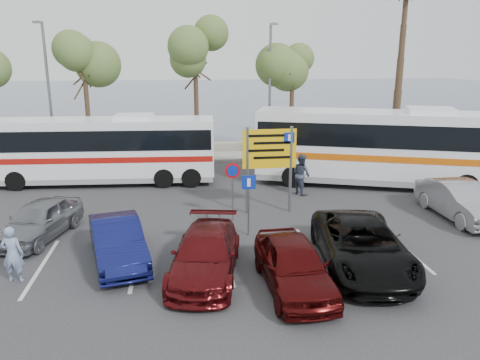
{
  "coord_description": "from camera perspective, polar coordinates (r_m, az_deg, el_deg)",
  "views": [
    {
      "loc": [
        -2.57,
        -15.03,
        6.43
      ],
      "look_at": [
        -0.23,
        3.0,
        1.49
      ],
      "focal_mm": 35.0,
      "sensor_mm": 36.0,
      "label": 1
    }
  ],
  "objects": [
    {
      "name": "ground",
      "position": [
        16.55,
        2.13,
        -7.68
      ],
      "size": [
        120.0,
        120.0,
        0.0
      ],
      "primitive_type": "plane",
      "color": "#2F2F31",
      "rests_on": "ground"
    },
    {
      "name": "kerb_strip",
      "position": [
        29.83,
        -2.3,
        2.88
      ],
      "size": [
        44.0,
        2.4,
        0.15
      ],
      "primitive_type": "cube",
      "color": "#9B988D",
      "rests_on": "ground"
    },
    {
      "name": "seawall",
      "position": [
        31.74,
        -2.64,
        4.04
      ],
      "size": [
        48.0,
        0.8,
        0.6
      ],
      "primitive_type": "cube",
      "color": "gray",
      "rests_on": "ground"
    },
    {
      "name": "sea",
      "position": [
        75.35,
        -5.52,
        10.23
      ],
      "size": [
        140.0,
        140.0,
        0.0
      ],
      "primitive_type": "plane",
      "color": "#465A70",
      "rests_on": "ground"
    },
    {
      "name": "tree_left",
      "position": [
        29.54,
        -18.54,
        13.61
      ],
      "size": [
        3.2,
        3.2,
        7.2
      ],
      "color": "#382619",
      "rests_on": "kerb_strip"
    },
    {
      "name": "tree_mid",
      "position": [
        29.05,
        -5.5,
        15.57
      ],
      "size": [
        3.2,
        3.2,
        8.0
      ],
      "color": "#382619",
      "rests_on": "kerb_strip"
    },
    {
      "name": "tree_right",
      "position": [
        29.88,
        6.48,
        14.59
      ],
      "size": [
        3.2,
        3.2,
        7.4
      ],
      "color": "#382619",
      "rests_on": "kerb_strip"
    },
    {
      "name": "street_lamp_left",
      "position": [
        29.56,
        -22.35,
        10.53
      ],
      "size": [
        0.45,
        1.15,
        8.01
      ],
      "color": "slate",
      "rests_on": "kerb_strip"
    },
    {
      "name": "street_lamp_right",
      "position": [
        29.15,
        3.69,
        11.56
      ],
      "size": [
        0.45,
        1.15,
        8.01
      ],
      "color": "slate",
      "rests_on": "kerb_strip"
    },
    {
      "name": "direction_sign",
      "position": [
        19.0,
        3.61,
        3.01
      ],
      "size": [
        2.2,
        0.12,
        3.6
      ],
      "color": "slate",
      "rests_on": "ground"
    },
    {
      "name": "sign_no_stop",
      "position": [
        18.19,
        -0.92,
        -0.29
      ],
      "size": [
        0.6,
        0.08,
        2.35
      ],
      "color": "slate",
      "rests_on": "ground"
    },
    {
      "name": "sign_parking",
      "position": [
        16.75,
        1.06,
        -2.03
      ],
      "size": [
        0.5,
        0.07,
        2.25
      ],
      "color": "slate",
      "rests_on": "ground"
    },
    {
      "name": "lane_markings",
      "position": [
        15.5,
        -1.46,
        -9.3
      ],
      "size": [
        12.02,
        4.2,
        0.01
      ],
      "primitive_type": null,
      "color": "silver",
      "rests_on": "ground"
    },
    {
      "name": "coach_bus_left",
      "position": [
        24.59,
        -16.49,
        3.3
      ],
      "size": [
        11.36,
        3.08,
        3.5
      ],
      "color": "white",
      "rests_on": "ground"
    },
    {
      "name": "coach_bus_right",
      "position": [
        24.21,
        17.35,
        3.54
      ],
      "size": [
        12.83,
        6.71,
        3.94
      ],
      "color": "white",
      "rests_on": "ground"
    },
    {
      "name": "car_silver_a",
      "position": [
        18.22,
        -23.26,
        -4.46
      ],
      "size": [
        2.73,
        4.34,
        1.38
      ],
      "primitive_type": "imported",
      "rotation": [
        0.0,
        0.0,
        -0.29
      ],
      "color": "slate",
      "rests_on": "ground"
    },
    {
      "name": "car_blue",
      "position": [
        15.37,
        -14.72,
        -7.23
      ],
      "size": [
        2.43,
        4.45,
        1.39
      ],
      "primitive_type": "imported",
      "rotation": [
        0.0,
        0.0,
        0.24
      ],
      "color": "#11154F",
      "rests_on": "ground"
    },
    {
      "name": "car_maroon",
      "position": [
        14.08,
        -4.24,
        -9.01
      ],
      "size": [
        2.7,
        4.87,
        1.33
      ],
      "primitive_type": "imported",
      "rotation": [
        0.0,
        0.0,
        -0.19
      ],
      "color": "#540E10",
      "rests_on": "ground"
    },
    {
      "name": "car_red",
      "position": [
        13.36,
        6.55,
        -10.21
      ],
      "size": [
        1.84,
        4.27,
        1.44
      ],
      "primitive_type": "imported",
      "rotation": [
        0.0,
        0.0,
        0.03
      ],
      "color": "#430909",
      "rests_on": "ground"
    },
    {
      "name": "suv_black",
      "position": [
        14.96,
        14.64,
        -7.66
      ],
      "size": [
        3.15,
        5.64,
        1.49
      ],
      "primitive_type": "imported",
      "rotation": [
        0.0,
        0.0,
        -0.13
      ],
      "color": "black",
      "rests_on": "ground"
    },
    {
      "name": "car_silver_b",
      "position": [
        20.67,
        25.23,
        -2.28
      ],
      "size": [
        1.62,
        4.5,
        1.48
      ],
      "primitive_type": "imported",
      "rotation": [
        0.0,
        0.0,
        0.01
      ],
      "color": "gray",
      "rests_on": "ground"
    },
    {
      "name": "pedestrian_near",
      "position": [
        15.08,
        -26.0,
        -8.15
      ],
      "size": [
        0.65,
        0.45,
        1.7
      ],
      "primitive_type": "imported",
      "rotation": [
        0.0,
        0.0,
        3.08
      ],
      "color": "#7D8FB6",
      "rests_on": "ground"
    },
    {
      "name": "pedestrian_far",
      "position": [
        22.08,
        7.49,
        0.71
      ],
      "size": [
        1.03,
        1.14,
        1.91
      ],
      "primitive_type": "imported",
      "rotation": [
        0.0,
        0.0,
        1.97
      ],
      "color": "#384054",
      "rests_on": "ground"
    }
  ]
}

